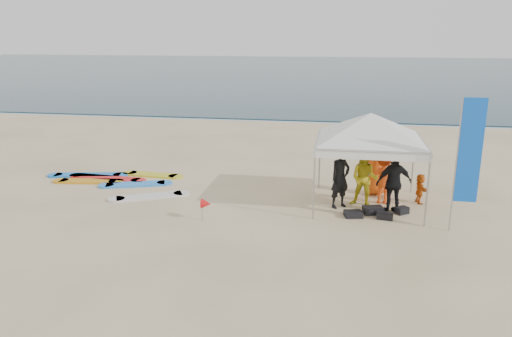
{
  "coord_description": "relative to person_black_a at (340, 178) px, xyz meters",
  "views": [
    {
      "loc": [
        3.03,
        -11.62,
        5.12
      ],
      "look_at": [
        0.53,
        2.6,
        1.2
      ],
      "focal_mm": 35.0,
      "sensor_mm": 36.0,
      "label": 1
    }
  ],
  "objects": [
    {
      "name": "surfboard_spread",
      "position": [
        -7.8,
        1.29,
        -0.88
      ],
      "size": [
        5.49,
        3.49,
        0.07
      ],
      "color": "red",
      "rests_on": "ground"
    },
    {
      "name": "gear_pile",
      "position": [
        1.04,
        -0.58,
        -0.82
      ],
      "size": [
        1.92,
        0.97,
        0.22
      ],
      "color": "black",
      "rests_on": "ground"
    },
    {
      "name": "ground",
      "position": [
        -3.03,
        -2.98,
        -0.92
      ],
      "size": [
        120.0,
        120.0,
        0.0
      ],
      "primitive_type": "plane",
      "color": "beige",
      "rests_on": "ground"
    },
    {
      "name": "person_orange_b",
      "position": [
        1.12,
        1.46,
        -0.07
      ],
      "size": [
        0.92,
        0.68,
        1.7
      ],
      "primitive_type": "imported",
      "rotation": [
        0.0,
        0.0,
        2.96
      ],
      "color": "#DC5713",
      "rests_on": "ground"
    },
    {
      "name": "shoreline_foam",
      "position": [
        -3.03,
        15.22,
        -0.92
      ],
      "size": [
        160.0,
        1.2,
        0.01
      ],
      "primitive_type": "cube",
      "color": "silver",
      "rests_on": "ground"
    },
    {
      "name": "person_black_a",
      "position": [
        0.0,
        0.0,
        0.0
      ],
      "size": [
        0.8,
        0.77,
        1.84
      ],
      "primitive_type": "imported",
      "rotation": [
        0.0,
        0.0,
        0.7
      ],
      "color": "black",
      "rests_on": "ground"
    },
    {
      "name": "ocean",
      "position": [
        -3.03,
        57.02,
        -0.88
      ],
      "size": [
        160.0,
        84.0,
        0.08
      ],
      "primitive_type": "cube",
      "color": "#0C2633",
      "rests_on": "ground"
    },
    {
      "name": "feather_flag",
      "position": [
        3.22,
        -1.4,
        1.25
      ],
      "size": [
        0.62,
        0.04,
        3.68
      ],
      "color": "#A5A5A8",
      "rests_on": "ground"
    },
    {
      "name": "person_seated",
      "position": [
        2.46,
        0.81,
        -0.45
      ],
      "size": [
        0.42,
        0.9,
        0.94
      ],
      "primitive_type": "imported",
      "rotation": [
        0.0,
        0.0,
        1.74
      ],
      "color": "#C85611",
      "rests_on": "ground"
    },
    {
      "name": "person_yellow",
      "position": [
        0.73,
        0.24,
        -0.06
      ],
      "size": [
        0.97,
        0.83,
        1.72
      ],
      "primitive_type": "imported",
      "rotation": [
        0.0,
        0.0,
        -0.24
      ],
      "color": "gold",
      "rests_on": "ground"
    },
    {
      "name": "person_orange_a",
      "position": [
        1.32,
        0.64,
        -0.11
      ],
      "size": [
        1.07,
        0.63,
        1.63
      ],
      "primitive_type": "imported",
      "rotation": [
        0.0,
        0.0,
        3.17
      ],
      "color": "#FE5016",
      "rests_on": "ground"
    },
    {
      "name": "person_black_b",
      "position": [
        1.55,
        -0.22,
        -0.0
      ],
      "size": [
        1.16,
        0.76,
        1.83
      ],
      "primitive_type": "imported",
      "rotation": [
        0.0,
        0.0,
        3.46
      ],
      "color": "black",
      "rests_on": "ground"
    },
    {
      "name": "canopy_tent",
      "position": [
        0.81,
        0.38,
        1.92
      ],
      "size": [
        4.33,
        4.33,
        3.26
      ],
      "color": "#A5A5A8",
      "rests_on": "ground"
    },
    {
      "name": "marker_pennant",
      "position": [
        -3.68,
        -1.79,
        -0.42
      ],
      "size": [
        0.28,
        0.28,
        0.64
      ],
      "color": "#A5A5A8",
      "rests_on": "ground"
    }
  ]
}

